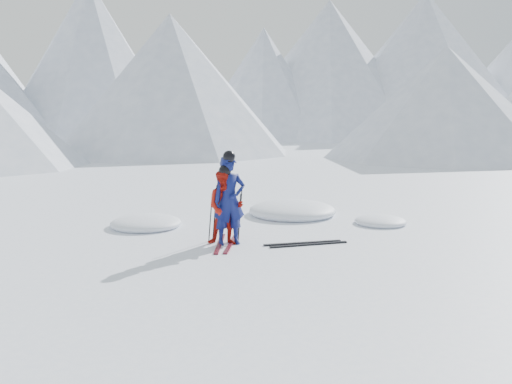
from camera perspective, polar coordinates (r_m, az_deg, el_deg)
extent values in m
plane|color=white|center=(11.26, 7.83, -5.79)|extent=(160.00, 160.00, 0.00)
cone|color=#B2BCD1|center=(51.96, -16.96, 13.02)|extent=(23.96, 23.96, 14.35)
cone|color=#B2BCD1|center=(61.94, -9.17, 11.37)|extent=(17.69, 17.69, 11.93)
cone|color=#B2BCD1|center=(54.62, 0.84, 11.31)|extent=(19.63, 19.63, 10.85)
cone|color=#B2BCD1|center=(58.79, 7.64, 12.65)|extent=(23.31, 23.31, 14.15)
cone|color=#B2BCD1|center=(60.66, 17.17, 12.56)|extent=(28.94, 28.94, 14.88)
cone|color=silver|center=(65.86, 25.36, 9.99)|extent=(24.45, 24.45, 10.76)
cone|color=#B2BCD1|center=(33.95, 19.21, 8.87)|extent=(14.00, 14.00, 6.50)
cone|color=#B2BCD1|center=(36.61, -8.92, 11.13)|extent=(16.00, 16.00, 9.00)
imported|color=#0D1553|center=(11.26, -2.83, -0.89)|extent=(0.76, 0.58, 1.86)
imported|color=#AB170D|center=(11.27, -3.26, -1.63)|extent=(0.86, 0.72, 1.57)
cylinder|color=black|center=(11.44, -4.37, -2.32)|extent=(0.12, 0.09, 1.24)
cylinder|color=black|center=(11.58, -1.67, -2.18)|extent=(0.12, 0.07, 1.24)
cylinder|color=black|center=(11.55, -4.81, -2.72)|extent=(0.11, 0.09, 1.04)
cylinder|color=black|center=(11.49, -1.80, -2.75)|extent=(0.11, 0.08, 1.04)
cube|color=black|center=(11.42, -3.83, -5.44)|extent=(0.34, 1.69, 0.03)
cube|color=black|center=(11.44, -2.62, -5.41)|extent=(0.45, 1.68, 0.03)
cube|color=black|center=(11.50, 4.93, -5.36)|extent=(1.70, 0.30, 0.03)
cube|color=black|center=(11.37, 5.58, -5.52)|extent=(1.69, 0.36, 0.03)
ellipsoid|color=white|center=(13.38, -11.49, -3.59)|extent=(1.71, 1.71, 0.38)
ellipsoid|color=white|center=(13.77, 12.95, -3.29)|extent=(1.27, 1.27, 0.28)
ellipsoid|color=white|center=(14.63, 3.83, -2.40)|extent=(2.34, 2.34, 0.51)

